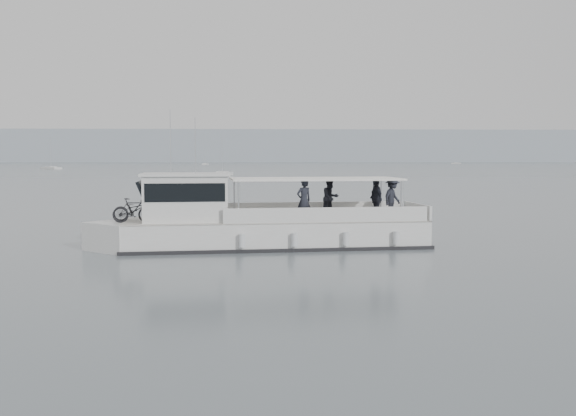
{
  "coord_description": "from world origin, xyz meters",
  "views": [
    {
      "loc": [
        -1.36,
        -28.54,
        3.65
      ],
      "look_at": [
        -0.13,
        -2.31,
        1.6
      ],
      "focal_mm": 40.0,
      "sensor_mm": 36.0,
      "label": 1
    }
  ],
  "objects": [
    {
      "name": "headland",
      "position": [
        0.0,
        560.0,
        14.0
      ],
      "size": [
        1400.0,
        90.0,
        28.0
      ],
      "primitive_type": "cube",
      "color": "#939EA8",
      "rests_on": "ground"
    },
    {
      "name": "moored_fleet",
      "position": [
        -14.08,
        196.22,
        0.36
      ],
      "size": [
        467.99,
        348.18,
        10.32
      ],
      "color": "silver",
      "rests_on": "ground"
    },
    {
      "name": "ground",
      "position": [
        0.0,
        0.0,
        0.0
      ],
      "size": [
        1400.0,
        1400.0,
        0.0
      ],
      "primitive_type": "plane",
      "color": "slate",
      "rests_on": "ground"
    },
    {
      "name": "tour_boat",
      "position": [
        -1.84,
        -2.42,
        0.96
      ],
      "size": [
        14.04,
        4.52,
        5.84
      ],
      "rotation": [
        0.0,
        0.0,
        0.09
      ],
      "color": "silver",
      "rests_on": "ground"
    }
  ]
}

